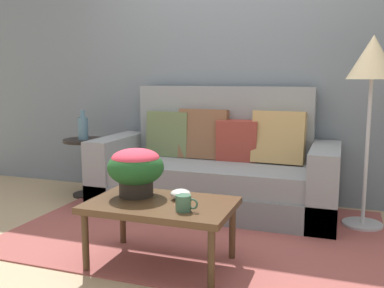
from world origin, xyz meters
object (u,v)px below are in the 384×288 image
object	(u,v)px
potted_plant	(136,167)
coffee_mug	(184,203)
floor_lamp	(372,69)
coffee_table	(161,209)
table_vase	(83,127)
snack_bowl	(180,194)
couch	(216,171)
side_table	(86,157)

from	to	relation	value
potted_plant	coffee_mug	xyz separation A→B (m)	(0.41, -0.20, -0.14)
potted_plant	floor_lamp	bearing A→B (deg)	37.71
coffee_table	table_vase	size ratio (longest dim) A/B	3.13
potted_plant	snack_bowl	distance (m)	0.34
coffee_mug	table_vase	xyz separation A→B (m)	(-1.56, 1.35, 0.23)
couch	side_table	distance (m)	1.34
couch	floor_lamp	xyz separation A→B (m)	(1.26, -0.09, 0.90)
potted_plant	table_vase	world-z (taller)	table_vase
couch	table_vase	bearing A→B (deg)	-177.29
coffee_table	floor_lamp	xyz separation A→B (m)	(1.24, 1.20, 0.87)
snack_bowl	coffee_mug	bearing A→B (deg)	-64.34
snack_bowl	coffee_table	bearing A→B (deg)	-135.61
floor_lamp	table_vase	size ratio (longest dim) A/B	5.19
coffee_table	table_vase	world-z (taller)	table_vase
coffee_table	potted_plant	size ratio (longest dim) A/B	2.47
side_table	coffee_mug	world-z (taller)	side_table
couch	potted_plant	distance (m)	1.25
table_vase	coffee_table	bearing A→B (deg)	-42.01
floor_lamp	table_vase	distance (m)	2.65
coffee_mug	snack_bowl	bearing A→B (deg)	115.66
side_table	potted_plant	world-z (taller)	potted_plant
coffee_mug	table_vase	distance (m)	2.07
coffee_mug	side_table	bearing A→B (deg)	138.74
couch	side_table	world-z (taller)	couch
snack_bowl	table_vase	size ratio (longest dim) A/B	0.45
coffee_table	table_vase	xyz separation A→B (m)	(-1.36, 1.23, 0.32)
floor_lamp	potted_plant	xyz separation A→B (m)	(-1.44, -1.12, -0.64)
couch	coffee_table	xyz separation A→B (m)	(0.02, -1.29, 0.03)
coffee_table	potted_plant	distance (m)	0.32
coffee_mug	snack_bowl	world-z (taller)	coffee_mug
potted_plant	table_vase	xyz separation A→B (m)	(-1.15, 1.15, 0.09)
side_table	potted_plant	bearing A→B (deg)	-45.42
floor_lamp	potted_plant	size ratio (longest dim) A/B	4.09
floor_lamp	snack_bowl	size ratio (longest dim) A/B	11.56
side_table	potted_plant	xyz separation A→B (m)	(1.15, -1.17, 0.21)
couch	table_vase	distance (m)	1.39
couch	coffee_mug	xyz separation A→B (m)	(0.22, -1.41, 0.12)
side_table	potted_plant	size ratio (longest dim) A/B	1.58
coffee_mug	snack_bowl	xyz separation A→B (m)	(-0.10, 0.21, -0.01)
couch	potted_plant	bearing A→B (deg)	-98.84
floor_lamp	snack_bowl	world-z (taller)	floor_lamp
snack_bowl	potted_plant	bearing A→B (deg)	-177.27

